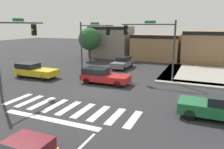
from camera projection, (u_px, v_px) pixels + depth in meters
The scene contains 12 objects.
ground_plane at pixel (98, 90), 18.78m from camera, with size 120.00×120.00×0.00m, color #2B2B2D.
crosswalk_near at pixel (69, 108), 14.74m from camera, with size 9.77×2.66×0.01m.
curb_corner_northeast at pixel (204, 75), 23.97m from camera, with size 10.00×10.60×0.15m.
storefront_row at pixel (161, 45), 34.25m from camera, with size 23.71×5.82×5.29m.
traffic_signal_southwest at pixel (15, 42), 16.54m from camera, with size 0.32×5.08×6.13m.
traffic_signal_northwest at pixel (92, 38), 24.65m from camera, with size 4.17×0.32×5.87m.
traffic_signal_northeast at pixel (153, 39), 20.97m from camera, with size 5.40×0.32×6.00m.
car_yellow at pixel (34, 70), 23.13m from camera, with size 4.68×1.85×1.51m.
car_green at pixel (221, 108), 12.79m from camera, with size 4.64×1.83×1.48m.
car_red at pixel (103, 76), 20.78m from camera, with size 4.66×1.89×1.47m.
car_gray at pixel (123, 63), 28.16m from camera, with size 1.70×4.38×1.44m.
roadside_tree at pixel (89, 39), 33.80m from camera, with size 3.49×3.49×5.15m.
Camera 1 is at (8.16, -16.07, 5.57)m, focal length 34.46 mm.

